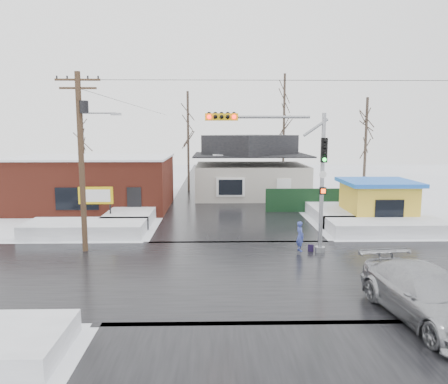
{
  "coord_description": "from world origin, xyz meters",
  "views": [
    {
      "loc": [
        -1.35,
        -18.42,
        6.18
      ],
      "look_at": [
        -0.86,
        3.88,
        3.0
      ],
      "focal_mm": 35.0,
      "sensor_mm": 36.0,
      "label": 1
    }
  ],
  "objects_px": {
    "utility_pole": "(82,152)",
    "marquee_sign": "(96,197)",
    "kiosk": "(377,201)",
    "car": "(427,295)",
    "pedestrian": "(300,237)",
    "traffic_signal": "(291,164)"
  },
  "relations": [
    {
      "from": "utility_pole",
      "to": "marquee_sign",
      "type": "bearing_deg",
      "value": 100.13
    },
    {
      "from": "kiosk",
      "to": "car",
      "type": "xyz_separation_m",
      "value": [
        -3.95,
        -14.98,
        -0.62
      ]
    },
    {
      "from": "marquee_sign",
      "to": "car",
      "type": "relative_size",
      "value": 0.44
    },
    {
      "from": "kiosk",
      "to": "pedestrian",
      "type": "xyz_separation_m",
      "value": [
        -6.48,
        -6.72,
        -0.69
      ]
    },
    {
      "from": "pedestrian",
      "to": "car",
      "type": "height_order",
      "value": "car"
    },
    {
      "from": "marquee_sign",
      "to": "pedestrian",
      "type": "bearing_deg",
      "value": -27.37
    },
    {
      "from": "car",
      "to": "traffic_signal",
      "type": "bearing_deg",
      "value": 103.2
    },
    {
      "from": "utility_pole",
      "to": "pedestrian",
      "type": "height_order",
      "value": "utility_pole"
    },
    {
      "from": "traffic_signal",
      "to": "car",
      "type": "height_order",
      "value": "traffic_signal"
    },
    {
      "from": "marquee_sign",
      "to": "pedestrian",
      "type": "height_order",
      "value": "marquee_sign"
    },
    {
      "from": "utility_pole",
      "to": "pedestrian",
      "type": "distance_m",
      "value": 11.78
    },
    {
      "from": "kiosk",
      "to": "pedestrian",
      "type": "bearing_deg",
      "value": -133.94
    },
    {
      "from": "pedestrian",
      "to": "traffic_signal",
      "type": "bearing_deg",
      "value": 102.07
    },
    {
      "from": "traffic_signal",
      "to": "pedestrian",
      "type": "height_order",
      "value": "traffic_signal"
    },
    {
      "from": "utility_pole",
      "to": "car",
      "type": "distance_m",
      "value": 16.5
    },
    {
      "from": "traffic_signal",
      "to": "kiosk",
      "type": "relative_size",
      "value": 1.52
    },
    {
      "from": "marquee_sign",
      "to": "car",
      "type": "bearing_deg",
      "value": -44.86
    },
    {
      "from": "utility_pole",
      "to": "kiosk",
      "type": "relative_size",
      "value": 1.96
    },
    {
      "from": "pedestrian",
      "to": "marquee_sign",
      "type": "bearing_deg",
      "value": 47.34
    },
    {
      "from": "utility_pole",
      "to": "car",
      "type": "xyz_separation_m",
      "value": [
        13.48,
        -8.49,
        -4.27
      ]
    },
    {
      "from": "traffic_signal",
      "to": "car",
      "type": "relative_size",
      "value": 1.21
    },
    {
      "from": "kiosk",
      "to": "car",
      "type": "relative_size",
      "value": 0.79
    }
  ]
}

